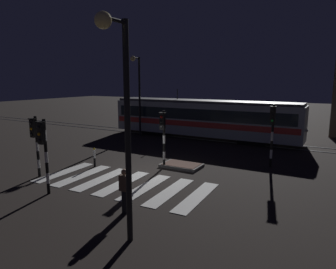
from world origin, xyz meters
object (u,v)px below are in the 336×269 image
Objects in this scene: traffic_light_corner_near_left at (35,137)px; traffic_light_median_centre at (163,131)px; street_lamp_trackside_left at (138,86)px; pedestrian_waiting_at_kerb at (125,191)px; traffic_light_kerb_mid_left at (44,145)px; bollard_island_edge at (94,157)px; traffic_light_corner_far_right at (272,126)px; street_lamp_near_kerb at (121,105)px; tram at (202,118)px.

traffic_light_corner_near_left is 0.97× the size of traffic_light_median_centre.
street_lamp_trackside_left reaches higher than pedestrian_waiting_at_kerb.
traffic_light_corner_near_left is at bearing 149.89° from traffic_light_kerb_mid_left.
traffic_light_kerb_mid_left reaches higher than bollard_island_edge.
pedestrian_waiting_at_kerb is (8.78, -13.42, -3.53)m from street_lamp_trackside_left.
traffic_light_corner_far_right is at bearing 68.71° from pedestrian_waiting_at_kerb.
pedestrian_waiting_at_kerb is (-1.35, 1.76, -3.36)m from street_lamp_near_kerb.
street_lamp_near_kerb is at bearing -41.35° from bollard_island_edge.
street_lamp_trackside_left is 16.42m from pedestrian_waiting_at_kerb.
traffic_light_corner_far_right is 1.09× the size of traffic_light_kerb_mid_left.
street_lamp_trackside_left is (-4.65, 13.58, 2.23)m from traffic_light_kerb_mid_left.
street_lamp_near_kerb is 0.40× the size of tram.
traffic_light_median_centre is 0.20× the size of tram.
street_lamp_near_kerb is at bearing -16.33° from traffic_light_kerb_mid_left.
tram is 11.41m from bollard_island_edge.
street_lamp_trackside_left is (-2.21, 12.16, 2.34)m from traffic_light_corner_near_left.
traffic_light_kerb_mid_left is 6.47m from traffic_light_median_centre.
traffic_light_kerb_mid_left is at bearing -30.11° from traffic_light_corner_near_left.
traffic_light_corner_near_left is at bearing -79.69° from street_lamp_trackside_left.
traffic_light_median_centre is 4.26m from bollard_island_edge.
tram is 15.73m from pedestrian_waiting_at_kerb.
bollard_island_edge is at bearing 138.65° from street_lamp_near_kerb.
traffic_light_corner_far_right is 0.52× the size of street_lamp_trackside_left.
traffic_light_corner_near_left is 0.87× the size of traffic_light_corner_far_right.
traffic_light_median_centre is at bearing 44.03° from traffic_light_corner_near_left.
traffic_light_corner_near_left is at bearing 169.17° from pedestrian_waiting_at_kerb.
traffic_light_corner_near_left is 6.64m from traffic_light_median_centre.
street_lamp_trackside_left is 10.64m from bollard_island_edge.
traffic_light_median_centre is 2.93× the size of bollard_island_edge.
street_lamp_near_kerb reaches higher than traffic_light_kerb_mid_left.
pedestrian_waiting_at_kerb is 6.75m from bollard_island_edge.
traffic_light_median_centre is 6.27m from pedestrian_waiting_at_kerb.
traffic_light_kerb_mid_left is (2.44, -1.41, 0.11)m from traffic_light_corner_near_left.
traffic_light_corner_near_left is 8.74m from street_lamp_near_kerb.
tram is at bearing 100.03° from traffic_light_median_centre.
street_lamp_near_kerb reaches higher than traffic_light_corner_near_left.
traffic_light_kerb_mid_left is 1.02× the size of traffic_light_median_centre.
street_lamp_trackside_left is at bearing 132.81° from traffic_light_median_centre.
tram is (3.11, 14.06, -0.32)m from traffic_light_corner_near_left.
traffic_light_corner_far_right is at bearing 37.43° from traffic_light_corner_near_left.
street_lamp_near_kerb is (-2.14, -10.71, 1.87)m from traffic_light_corner_far_right.
pedestrian_waiting_at_kerb reaches higher than bollard_island_edge.
bollard_island_edge is (1.23, 2.87, -1.51)m from traffic_light_corner_near_left.
pedestrian_waiting_at_kerb is at bearing -73.08° from traffic_light_median_centre.
traffic_light_median_centre is 0.47× the size of street_lamp_trackside_left.
street_lamp_near_kerb is (10.12, -15.18, -0.17)m from street_lamp_trackside_left.
traffic_light_kerb_mid_left is 0.20× the size of tram.
pedestrian_waiting_at_kerb is (6.56, -1.26, -1.19)m from traffic_light_corner_near_left.
street_lamp_trackside_left reaches higher than traffic_light_kerb_mid_left.
traffic_light_kerb_mid_left reaches higher than pedestrian_waiting_at_kerb.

